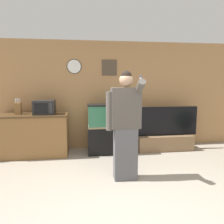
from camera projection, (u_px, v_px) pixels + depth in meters
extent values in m
plane|color=gray|center=(134.00, 212.00, 2.77)|extent=(18.00, 18.00, 0.00)
cube|color=#A87A4C|center=(107.00, 95.00, 5.38)|extent=(10.00, 0.06, 2.60)
cube|color=#4C3D2D|center=(109.00, 68.00, 5.26)|extent=(0.36, 0.02, 0.38)
cylinder|color=white|center=(74.00, 66.00, 5.14)|extent=(0.31, 0.03, 0.31)
cylinder|color=black|center=(74.00, 66.00, 5.14)|extent=(0.34, 0.01, 0.34)
cube|color=brown|center=(35.00, 136.00, 4.85)|extent=(1.43, 0.63, 0.90)
cube|color=#48321C|center=(34.00, 115.00, 4.78)|extent=(1.47, 0.67, 0.03)
cube|color=black|center=(44.00, 107.00, 4.78)|extent=(0.45, 0.40, 0.30)
cube|color=black|center=(41.00, 108.00, 4.58)|extent=(0.28, 0.01, 0.21)
cube|color=#2D2D33|center=(51.00, 108.00, 4.60)|extent=(0.04, 0.01, 0.24)
cube|color=brown|center=(18.00, 108.00, 4.76)|extent=(0.13, 0.12, 0.25)
cylinder|color=#B7B7BC|center=(15.00, 101.00, 4.73)|extent=(0.02, 0.02, 0.08)
cylinder|color=#B7B7BC|center=(18.00, 100.00, 4.74)|extent=(0.02, 0.02, 0.10)
cylinder|color=#B7B7BC|center=(20.00, 101.00, 4.75)|extent=(0.02, 0.02, 0.09)
cylinder|color=#B7B7BC|center=(16.00, 100.00, 4.78)|extent=(0.02, 0.02, 0.09)
cylinder|color=#B7B7BC|center=(18.00, 101.00, 4.79)|extent=(0.02, 0.02, 0.09)
cube|color=black|center=(106.00, 140.00, 5.01)|extent=(0.85, 0.41, 0.61)
cube|color=#937F5B|center=(106.00, 126.00, 4.97)|extent=(0.82, 0.40, 0.04)
cube|color=#2D6B4C|center=(106.00, 116.00, 4.93)|extent=(0.82, 0.39, 0.51)
cube|color=black|center=(106.00, 105.00, 4.90)|extent=(0.85, 0.41, 0.03)
cube|color=brown|center=(164.00, 142.00, 5.27)|extent=(1.34, 0.40, 0.36)
cube|color=black|center=(165.00, 121.00, 5.20)|extent=(1.57, 0.05, 0.67)
cube|color=black|center=(165.00, 121.00, 5.22)|extent=(1.60, 0.01, 0.70)
cube|color=#515156|center=(125.00, 154.00, 3.67)|extent=(0.38, 0.21, 0.88)
cube|color=#4C4742|center=(126.00, 108.00, 3.56)|extent=(0.48, 0.23, 0.66)
sphere|color=tan|center=(126.00, 80.00, 3.49)|extent=(0.22, 0.22, 0.22)
sphere|color=black|center=(126.00, 76.00, 3.49)|extent=(0.18, 0.18, 0.18)
cylinder|color=#4C4742|center=(110.00, 111.00, 3.53)|extent=(0.12, 0.12, 0.63)
cylinder|color=#4C4742|center=(140.00, 88.00, 3.40)|extent=(0.11, 0.35, 0.29)
cylinder|color=white|center=(140.00, 81.00, 3.36)|extent=(0.02, 0.06, 0.11)
cylinder|color=#2856B2|center=(141.00, 77.00, 3.33)|extent=(0.02, 0.03, 0.05)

